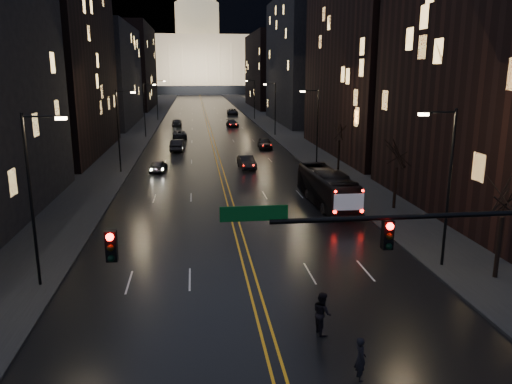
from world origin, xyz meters
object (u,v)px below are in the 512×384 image
object	(u,v)px
oncoming_car_b	(178,145)
pedestrian_b	(322,313)
bus	(327,188)
pedestrian_a	(360,359)
traffic_signal	(454,246)
receding_car_a	(247,162)
oncoming_car_a	(158,166)

from	to	relation	value
oncoming_car_b	pedestrian_b	distance (m)	51.94
bus	pedestrian_a	world-z (taller)	bus
pedestrian_a	traffic_signal	bearing A→B (deg)	-96.41
receding_car_a	pedestrian_b	size ratio (longest dim) A/B	2.41
traffic_signal	oncoming_car_a	bearing A→B (deg)	107.78
oncoming_car_a	receding_car_a	world-z (taller)	receding_car_a
traffic_signal	oncoming_car_b	world-z (taller)	traffic_signal
receding_car_a	bus	bearing A→B (deg)	-78.79
oncoming_car_a	pedestrian_a	size ratio (longest dim) A/B	2.43
pedestrian_b	pedestrian_a	bearing A→B (deg)	179.75
oncoming_car_a	oncoming_car_b	bearing A→B (deg)	-90.89
oncoming_car_b	pedestrian_a	size ratio (longest dim) A/B	2.92
bus	oncoming_car_b	world-z (taller)	bus
bus	receding_car_a	distance (m)	17.45
traffic_signal	oncoming_car_a	world-z (taller)	traffic_signal
bus	pedestrian_a	size ratio (longest dim) A/B	6.25
bus	pedestrian_b	size ratio (longest dim) A/B	5.63
traffic_signal	oncoming_car_b	bearing A→B (deg)	101.46
oncoming_car_b	receding_car_a	xyz separation A→B (m)	(8.26, -14.12, -0.07)
pedestrian_b	receding_car_a	bearing A→B (deg)	-10.33
oncoming_car_a	pedestrian_b	world-z (taller)	pedestrian_b
oncoming_car_a	receding_car_a	bearing A→B (deg)	-169.59
bus	pedestrian_b	xyz separation A→B (m)	(-5.65, -20.55, -0.53)
pedestrian_b	oncoming_car_b	bearing A→B (deg)	-0.91
oncoming_car_b	pedestrian_a	bearing A→B (deg)	103.00
bus	receding_car_a	xyz separation A→B (m)	(-4.99, 16.71, -0.72)
traffic_signal	bus	size ratio (longest dim) A/B	1.65
bus	pedestrian_a	distance (m)	24.51
pedestrian_a	pedestrian_b	distance (m)	3.45
receding_car_a	pedestrian_b	world-z (taller)	pedestrian_b
traffic_signal	oncoming_car_a	distance (m)	42.32
traffic_signal	receding_car_a	world-z (taller)	traffic_signal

